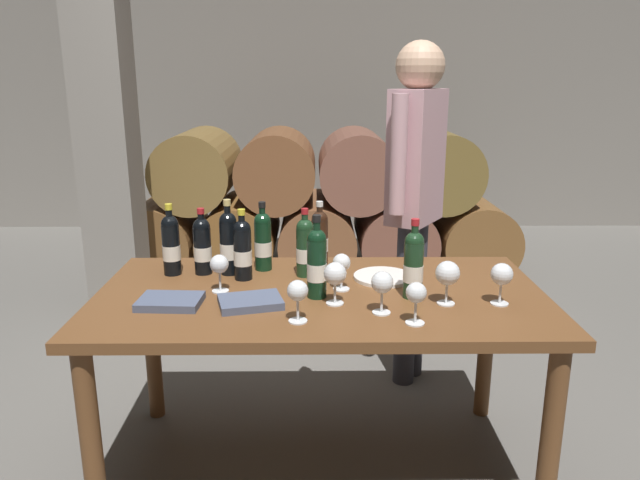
% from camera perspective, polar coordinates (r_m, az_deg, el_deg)
% --- Properties ---
extents(ground_plane, '(14.00, 14.00, 0.00)m').
position_cam_1_polar(ground_plane, '(2.65, 0.05, -20.60)').
color(ground_plane, '#66635E').
extents(cellar_back_wall, '(10.00, 0.24, 2.80)m').
position_cam_1_polar(cellar_back_wall, '(6.34, -0.36, 13.95)').
color(cellar_back_wall, gray).
rests_on(cellar_back_wall, ground_plane).
extents(barrel_stack, '(3.12, 0.90, 1.15)m').
position_cam_1_polar(barrel_stack, '(4.85, -0.28, 3.31)').
color(barrel_stack, brown).
rests_on(barrel_stack, ground_plane).
extents(stone_pillar, '(0.32, 0.32, 2.60)m').
position_cam_1_polar(stone_pillar, '(3.96, -19.73, 10.81)').
color(stone_pillar, gray).
rests_on(stone_pillar, ground_plane).
extents(dining_table, '(1.70, 0.90, 0.76)m').
position_cam_1_polar(dining_table, '(2.32, 0.05, -7.08)').
color(dining_table, brown).
rests_on(dining_table, ground_plane).
extents(wine_bottle_0, '(0.07, 0.07, 0.31)m').
position_cam_1_polar(wine_bottle_0, '(2.19, -0.31, -2.14)').
color(wine_bottle_0, black).
rests_on(wine_bottle_0, dining_table).
extents(wine_bottle_1, '(0.07, 0.07, 0.28)m').
position_cam_1_polar(wine_bottle_1, '(2.43, -1.44, -0.64)').
color(wine_bottle_1, '#19381E').
rests_on(wine_bottle_1, dining_table).
extents(wine_bottle_2, '(0.07, 0.07, 0.30)m').
position_cam_1_polar(wine_bottle_2, '(2.22, 8.89, -2.26)').
color(wine_bottle_2, '#19381E').
rests_on(wine_bottle_2, dining_table).
extents(wine_bottle_3, '(0.07, 0.07, 0.30)m').
position_cam_1_polar(wine_bottle_3, '(2.52, -13.99, -0.39)').
color(wine_bottle_3, black).
rests_on(wine_bottle_3, dining_table).
extents(wine_bottle_4, '(0.07, 0.07, 0.28)m').
position_cam_1_polar(wine_bottle_4, '(2.59, 0.00, 0.30)').
color(wine_bottle_4, black).
rests_on(wine_bottle_4, dining_table).
extents(wine_bottle_5, '(0.07, 0.07, 0.28)m').
position_cam_1_polar(wine_bottle_5, '(2.51, -11.13, -0.50)').
color(wine_bottle_5, black).
rests_on(wine_bottle_5, dining_table).
extents(wine_bottle_6, '(0.07, 0.07, 0.31)m').
position_cam_1_polar(wine_bottle_6, '(2.48, -8.69, -0.22)').
color(wine_bottle_6, black).
rests_on(wine_bottle_6, dining_table).
extents(wine_bottle_7, '(0.07, 0.07, 0.29)m').
position_cam_1_polar(wine_bottle_7, '(2.41, -7.38, -0.86)').
color(wine_bottle_7, black).
rests_on(wine_bottle_7, dining_table).
extents(wine_bottle_8, '(0.07, 0.07, 0.29)m').
position_cam_1_polar(wine_bottle_8, '(2.52, -5.46, -0.04)').
color(wine_bottle_8, black).
rests_on(wine_bottle_8, dining_table).
extents(wine_glass_0, '(0.08, 0.08, 0.15)m').
position_cam_1_polar(wine_glass_0, '(2.22, 16.91, -3.25)').
color(wine_glass_0, white).
rests_on(wine_glass_0, dining_table).
extents(wine_glass_1, '(0.07, 0.07, 0.14)m').
position_cam_1_polar(wine_glass_1, '(2.28, 2.06, -2.33)').
color(wine_glass_1, white).
rests_on(wine_glass_1, dining_table).
extents(wine_glass_2, '(0.08, 0.08, 0.16)m').
position_cam_1_polar(wine_glass_2, '(2.13, 1.44, -3.34)').
color(wine_glass_2, white).
rests_on(wine_glass_2, dining_table).
extents(wine_glass_3, '(0.07, 0.07, 0.14)m').
position_cam_1_polar(wine_glass_3, '(1.99, 9.14, -5.16)').
color(wine_glass_3, white).
rests_on(wine_glass_3, dining_table).
extents(wine_glass_4, '(0.09, 0.09, 0.16)m').
position_cam_1_polar(wine_glass_4, '(2.18, 12.05, -3.20)').
color(wine_glass_4, white).
rests_on(wine_glass_4, dining_table).
extents(wine_glass_5, '(0.08, 0.08, 0.15)m').
position_cam_1_polar(wine_glass_5, '(2.06, 5.94, -4.18)').
color(wine_glass_5, white).
rests_on(wine_glass_5, dining_table).
extents(wine_glass_6, '(0.07, 0.07, 0.15)m').
position_cam_1_polar(wine_glass_6, '(1.98, -2.14, -5.02)').
color(wine_glass_6, white).
rests_on(wine_glass_6, dining_table).
extents(wine_glass_7, '(0.07, 0.07, 0.15)m').
position_cam_1_polar(wine_glass_7, '(2.28, -9.56, -2.43)').
color(wine_glass_7, white).
rests_on(wine_glass_7, dining_table).
extents(tasting_notebook, '(0.23, 0.17, 0.03)m').
position_cam_1_polar(tasting_notebook, '(2.22, -14.07, -5.70)').
color(tasting_notebook, '#4C5670').
rests_on(tasting_notebook, dining_table).
extents(leather_ledger, '(0.25, 0.21, 0.03)m').
position_cam_1_polar(leather_ledger, '(2.16, -6.65, -5.87)').
color(leather_ledger, '#4C5670').
rests_on(leather_ledger, dining_table).
extents(serving_plate, '(0.24, 0.24, 0.01)m').
position_cam_1_polar(serving_plate, '(2.44, 6.04, -3.52)').
color(serving_plate, white).
rests_on(serving_plate, dining_table).
extents(sommelier_presenting, '(0.32, 0.43, 1.72)m').
position_cam_1_polar(sommelier_presenting, '(2.98, 9.05, 5.31)').
color(sommelier_presenting, '#383842').
rests_on(sommelier_presenting, ground_plane).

